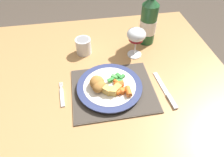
{
  "coord_description": "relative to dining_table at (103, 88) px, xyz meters",
  "views": [
    {
      "loc": [
        -0.07,
        -0.63,
        1.36
      ],
      "look_at": [
        0.03,
        -0.08,
        0.78
      ],
      "focal_mm": 32.0,
      "sensor_mm": 36.0,
      "label": 1
    }
  ],
  "objects": [
    {
      "name": "ground_plane",
      "position": [
        0.0,
        0.0,
        -0.64
      ],
      "size": [
        6.0,
        6.0,
        0.0
      ],
      "primitive_type": "plane",
      "color": "#4C4238"
    },
    {
      "name": "dining_table",
      "position": [
        0.0,
        0.0,
        0.0
      ],
      "size": [
        1.11,
        0.94,
        0.74
      ],
      "color": "#AD7F4C",
      "rests_on": "ground"
    },
    {
      "name": "placemat",
      "position": [
        0.03,
        -0.11,
        0.1
      ],
      "size": [
        0.33,
        0.28,
        0.01
      ],
      "color": "brown",
      "rests_on": "dining_table"
    },
    {
      "name": "dinner_plate",
      "position": [
        0.01,
        -0.1,
        0.11
      ],
      "size": [
        0.26,
        0.26,
        0.02
      ],
      "color": "white",
      "rests_on": "placemat"
    },
    {
      "name": "breaded_croquettes",
      "position": [
        -0.03,
        -0.1,
        0.14
      ],
      "size": [
        0.08,
        0.1,
        0.04
      ],
      "color": "#A87033",
      "rests_on": "dinner_plate"
    },
    {
      "name": "green_beans_pile",
      "position": [
        0.05,
        -0.07,
        0.13
      ],
      "size": [
        0.08,
        0.06,
        0.02
      ],
      "color": "#4CA84C",
      "rests_on": "dinner_plate"
    },
    {
      "name": "glazed_carrots",
      "position": [
        0.06,
        -0.13,
        0.13
      ],
      "size": [
        0.07,
        0.09,
        0.02
      ],
      "color": "orange",
      "rests_on": "dinner_plate"
    },
    {
      "name": "fork",
      "position": [
        -0.18,
        -0.1,
        0.1
      ],
      "size": [
        0.02,
        0.13,
        0.01
      ],
      "color": "silver",
      "rests_on": "dining_table"
    },
    {
      "name": "table_knife",
      "position": [
        0.24,
        -0.16,
        0.1
      ],
      "size": [
        0.03,
        0.2,
        0.01
      ],
      "color": "silver",
      "rests_on": "dining_table"
    },
    {
      "name": "wine_glass",
      "position": [
        0.17,
        0.1,
        0.2
      ],
      "size": [
        0.09,
        0.09,
        0.14
      ],
      "color": "silver",
      "rests_on": "dining_table"
    },
    {
      "name": "bottle",
      "position": [
        0.25,
        0.2,
        0.21
      ],
      "size": [
        0.08,
        0.08,
        0.29
      ],
      "color": "#23562D",
      "rests_on": "dining_table"
    },
    {
      "name": "roast_potatoes",
      "position": [
        0.02,
        -0.14,
        0.14
      ],
      "size": [
        0.08,
        0.05,
        0.03
      ],
      "color": "#DBB256",
      "rests_on": "dinner_plate"
    },
    {
      "name": "drinking_cup",
      "position": [
        -0.07,
        0.16,
        0.14
      ],
      "size": [
        0.07,
        0.07,
        0.08
      ],
      "color": "white",
      "rests_on": "dining_table"
    }
  ]
}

